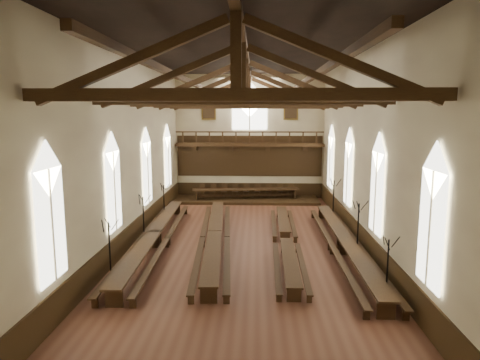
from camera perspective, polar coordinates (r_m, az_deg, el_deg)
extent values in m
plane|color=brown|center=(22.91, 0.70, -8.63)|extent=(26.00, 26.00, 0.00)
plane|color=beige|center=(34.90, 1.28, 5.77)|extent=(12.00, 0.00, 12.00)
plane|color=beige|center=(9.06, -1.40, -3.21)|extent=(12.00, 0.00, 12.00)
plane|color=beige|center=(22.89, -14.50, 3.85)|extent=(0.00, 26.00, 26.00)
plane|color=beige|center=(22.59, 16.16, 3.72)|extent=(0.00, 26.00, 26.00)
plane|color=black|center=(22.07, 0.76, 16.97)|extent=(26.00, 26.00, 0.00)
cube|color=#33230F|center=(35.37, 1.26, -1.37)|extent=(11.90, 0.08, 1.20)
cube|color=#33230F|center=(23.65, -13.99, -6.83)|extent=(0.08, 25.90, 1.20)
cube|color=#33230F|center=(23.37, 15.60, -7.09)|extent=(0.08, 25.90, 1.20)
cube|color=white|center=(14.80, -23.88, -5.57)|extent=(0.05, 1.80, 3.60)
cube|color=white|center=(14.48, -24.33, 1.36)|extent=(0.05, 1.80, 1.80)
cylinder|color=beige|center=(14.78, -23.74, -5.58)|extent=(0.08, 0.08, 3.60)
cube|color=white|center=(20.23, -16.47, -1.44)|extent=(0.05, 1.80, 3.60)
cube|color=white|center=(19.99, -16.70, 3.64)|extent=(0.05, 1.80, 1.80)
cylinder|color=beige|center=(20.21, -16.36, -1.44)|extent=(0.08, 0.08, 3.60)
cube|color=white|center=(25.91, -12.26, 0.92)|extent=(0.05, 1.80, 3.60)
cube|color=white|center=(25.73, -12.39, 4.90)|extent=(0.05, 1.80, 1.80)
cylinder|color=beige|center=(25.90, -12.18, 0.92)|extent=(0.08, 0.08, 3.60)
cube|color=white|center=(31.71, -9.58, 2.43)|extent=(0.05, 1.80, 3.60)
cube|color=white|center=(31.56, -9.66, 5.68)|extent=(0.05, 1.80, 1.80)
cylinder|color=beige|center=(31.70, -9.51, 2.43)|extent=(0.08, 0.08, 3.60)
cube|color=white|center=(14.34, 24.12, -6.03)|extent=(0.05, 1.80, 3.60)
cube|color=white|center=(14.01, 24.59, 1.11)|extent=(0.05, 1.80, 1.80)
cylinder|color=beige|center=(14.33, 23.97, -6.03)|extent=(0.08, 0.08, 3.60)
cube|color=white|center=(19.90, 17.74, -1.67)|extent=(0.05, 1.80, 3.60)
cube|color=white|center=(19.66, 17.99, 3.50)|extent=(0.05, 1.80, 1.80)
cylinder|color=beige|center=(19.88, 17.63, -1.67)|extent=(0.08, 0.08, 3.60)
cube|color=white|center=(25.65, 14.19, 0.78)|extent=(0.05, 1.80, 3.60)
cube|color=white|center=(25.47, 14.35, 4.79)|extent=(0.05, 1.80, 1.80)
cylinder|color=beige|center=(25.64, 14.11, 0.78)|extent=(0.08, 0.08, 3.60)
cube|color=white|center=(31.50, 11.96, 2.32)|extent=(0.05, 1.80, 3.60)
cube|color=white|center=(31.35, 12.06, 5.59)|extent=(0.05, 1.80, 1.80)
cylinder|color=beige|center=(31.49, 11.88, 2.32)|extent=(0.08, 0.08, 3.60)
cube|color=white|center=(34.75, 1.29, 8.72)|extent=(2.80, 0.05, 2.40)
cube|color=white|center=(34.77, 1.30, 10.70)|extent=(2.80, 0.05, 2.80)
cylinder|color=beige|center=(34.71, 1.29, 8.72)|extent=(0.10, 0.10, 2.40)
cube|color=#3A2912|center=(34.29, 1.26, 4.71)|extent=(11.80, 1.20, 0.20)
cube|color=#33230F|center=(34.96, 1.27, 3.23)|extent=(11.80, 0.10, 3.30)
cube|color=#3A2912|center=(33.69, 1.25, 6.42)|extent=(11.60, 0.12, 0.10)
cube|color=#3A2912|center=(33.74, 1.25, 4.90)|extent=(11.60, 0.12, 0.10)
cube|color=#3A2912|center=(35.07, -6.12, 4.34)|extent=(0.35, 0.40, 0.50)
cube|color=#3A2912|center=(34.76, -1.21, 4.35)|extent=(0.35, 0.40, 0.50)
cube|color=#3A2912|center=(34.72, 3.76, 4.33)|extent=(0.35, 0.40, 0.50)
cube|color=#3A2912|center=(34.93, 8.69, 4.27)|extent=(0.35, 0.40, 0.50)
cube|color=brown|center=(34.97, -4.19, 9.20)|extent=(1.15, 0.06, 1.45)
cube|color=black|center=(34.93, -4.20, 9.20)|extent=(0.95, 0.04, 1.25)
cube|color=brown|center=(34.86, 6.79, 9.16)|extent=(1.15, 0.06, 1.45)
cube|color=black|center=(34.82, 6.80, 9.16)|extent=(0.95, 0.04, 1.25)
cube|color=#3A2912|center=(11.87, -0.52, 11.31)|extent=(11.70, 0.35, 0.35)
cube|color=#3A2912|center=(11.99, -0.53, 17.52)|extent=(0.30, 0.30, 2.40)
cube|color=#3A2912|center=(12.41, -14.41, 15.10)|extent=(5.44, 0.26, 2.40)
cube|color=#3A2912|center=(12.15, 13.68, 15.26)|extent=(5.44, 0.26, 2.40)
cube|color=#3A2912|center=(16.86, 0.30, 10.59)|extent=(11.70, 0.35, 0.35)
cube|color=#3A2912|center=(16.95, 0.30, 14.99)|extent=(0.30, 0.30, 2.40)
cube|color=#3A2912|center=(17.25, -9.58, 13.43)|extent=(5.44, 0.26, 2.40)
cube|color=#3A2912|center=(17.06, 10.29, 13.46)|extent=(5.44, 0.26, 2.40)
cube|color=#3A2912|center=(21.86, 0.74, 10.20)|extent=(11.70, 0.35, 0.35)
cube|color=#3A2912|center=(21.92, 0.75, 13.60)|extent=(0.30, 0.30, 2.40)
cube|color=#3A2912|center=(22.16, -6.90, 12.45)|extent=(5.44, 0.26, 2.40)
cube|color=#3A2912|center=(22.01, 8.44, 12.44)|extent=(5.44, 0.26, 2.40)
cube|color=#3A2912|center=(26.85, 1.02, 9.96)|extent=(11.70, 0.35, 0.35)
cube|color=#3A2912|center=(26.91, 1.03, 12.73)|extent=(0.30, 0.30, 2.40)
cube|color=#3A2912|center=(27.10, -5.21, 11.82)|extent=(5.44, 0.26, 2.40)
cube|color=#3A2912|center=(26.98, 7.28, 11.80)|extent=(5.44, 0.26, 2.40)
cube|color=#3A2912|center=(31.85, 1.21, 9.79)|extent=(11.70, 0.35, 0.35)
cube|color=#3A2912|center=(31.90, 1.22, 12.12)|extent=(0.30, 0.30, 2.40)
cube|color=#3A2912|center=(32.06, -4.04, 11.37)|extent=(5.44, 0.26, 2.40)
cube|color=#3A2912|center=(31.96, 6.49, 11.35)|extent=(5.44, 0.26, 2.40)
cube|color=#3A2912|center=(22.27, -8.17, 13.44)|extent=(0.25, 25.70, 0.25)
cube|color=#3A2912|center=(22.10, 9.74, 13.44)|extent=(0.25, 25.70, 0.25)
cube|color=#3A2912|center=(22.03, 0.75, 16.19)|extent=(0.30, 25.70, 0.30)
cube|color=#3A2912|center=(19.49, -13.97, -9.69)|extent=(1.03, 7.68, 0.09)
cube|color=#3A2912|center=(16.58, -17.31, -14.74)|extent=(0.65, 0.11, 0.73)
cube|color=#3A2912|center=(22.78, -11.52, -7.96)|extent=(0.65, 0.11, 0.73)
cube|color=#3A2912|center=(19.65, -13.91, -11.08)|extent=(0.32, 6.79, 0.09)
cube|color=#3A2912|center=(19.77, -15.87, -10.48)|extent=(0.57, 7.67, 0.07)
cube|color=#3A2912|center=(16.80, -19.64, -15.11)|extent=(0.25, 0.09, 0.43)
cube|color=#3A2912|center=(23.03, -13.14, -8.23)|extent=(0.25, 0.09, 0.43)
cube|color=#3A2912|center=(19.44, -11.96, -10.66)|extent=(0.57, 7.67, 0.07)
cube|color=#3A2912|center=(16.40, -15.01, -15.48)|extent=(0.25, 0.09, 0.43)
cube|color=#3A2912|center=(22.75, -9.78, -8.33)|extent=(0.25, 0.09, 0.43)
cube|color=#3A2912|center=(26.40, -9.52, -4.64)|extent=(1.03, 7.68, 0.09)
cube|color=#3A2912|center=(23.25, -11.22, -7.60)|extent=(0.65, 0.11, 0.73)
cube|color=#3A2912|center=(29.79, -8.17, -3.87)|extent=(0.65, 0.11, 0.73)
cube|color=#3A2912|center=(26.52, -9.50, -5.70)|extent=(0.32, 6.79, 0.09)
cube|color=#3A2912|center=(26.60, -10.95, -5.29)|extent=(0.57, 7.67, 0.07)
cube|color=#3A2912|center=(23.39, -12.89, -7.95)|extent=(0.25, 0.09, 0.43)
cube|color=#3A2912|center=(29.98, -9.43, -4.12)|extent=(0.25, 0.09, 0.43)
cube|color=#3A2912|center=(26.37, -8.05, -5.34)|extent=(0.57, 7.67, 0.07)
cube|color=#3A2912|center=(23.12, -9.58, -8.05)|extent=(0.25, 0.09, 0.43)
cube|color=#3A2912|center=(29.78, -6.85, -4.15)|extent=(0.25, 0.09, 0.43)
cube|color=#3A2912|center=(19.17, -4.53, -9.87)|extent=(1.21, 7.35, 0.08)
cube|color=#3A2912|center=(16.27, -5.91, -14.90)|extent=(0.63, 0.12, 0.70)
cube|color=#3A2912|center=(22.41, -3.53, -8.12)|extent=(0.63, 0.12, 0.70)
cube|color=#3A2912|center=(19.33, -4.51, -11.22)|extent=(0.50, 6.47, 0.08)
cube|color=#3A2912|center=(19.32, -6.47, -10.71)|extent=(0.77, 7.32, 0.06)
cube|color=#3A2912|center=(16.34, -8.27, -15.40)|extent=(0.24, 0.09, 0.41)
cube|color=#3A2912|center=(22.53, -5.18, -8.43)|extent=(0.24, 0.09, 0.41)
cube|color=#3A2912|center=(19.25, -2.55, -10.73)|extent=(0.77, 7.32, 0.06)
cube|color=#3A2912|center=(16.24, -3.56, -15.47)|extent=(0.24, 0.09, 0.41)
cube|color=#3A2912|center=(22.49, -1.84, -8.44)|extent=(0.24, 0.09, 0.41)
cube|color=#3A2912|center=(26.25, -2.64, -4.69)|extent=(1.21, 7.35, 0.08)
cube|color=#3A2912|center=(23.18, -3.33, -7.54)|extent=(0.63, 0.12, 0.70)
cube|color=#3A2912|center=(29.53, -2.10, -3.93)|extent=(0.63, 0.12, 0.70)
cube|color=#3A2912|center=(26.37, -2.64, -5.70)|extent=(0.50, 6.47, 0.08)
cube|color=#3A2912|center=(26.34, -4.05, -5.33)|extent=(0.77, 7.32, 0.06)
cube|color=#3A2912|center=(23.20, -4.95, -7.92)|extent=(0.24, 0.09, 0.41)
cube|color=#3A2912|center=(29.63, -3.35, -4.18)|extent=(0.24, 0.09, 0.41)
cube|color=#3A2912|center=(26.32, -1.22, -5.32)|extent=(0.77, 7.32, 0.06)
cube|color=#3A2912|center=(23.16, -1.72, -7.92)|extent=(0.24, 0.09, 0.41)
cube|color=#3A2912|center=(29.62, -0.83, -4.18)|extent=(0.24, 0.09, 0.41)
cube|color=#3A2912|center=(18.94, 6.92, -10.49)|extent=(0.75, 6.28, 0.07)
cube|color=#3A2912|center=(16.45, 7.72, -14.85)|extent=(0.53, 0.08, 0.60)
cube|color=#3A2912|center=(21.71, 6.30, -8.86)|extent=(0.53, 0.08, 0.60)
cube|color=#3A2912|center=(19.08, 6.90, -11.66)|extent=(0.18, 5.55, 0.07)
cube|color=#3A2912|center=(19.00, 5.20, -11.23)|extent=(0.38, 6.27, 0.05)
cube|color=#3A2912|center=(16.42, 5.73, -15.33)|extent=(0.20, 0.07, 0.35)
cube|color=#3A2912|center=(21.77, 4.80, -9.14)|extent=(0.20, 0.07, 0.35)
cube|color=#3A2912|center=(19.07, 8.60, -11.22)|extent=(0.38, 6.27, 0.05)
cube|color=#3A2912|center=(16.51, 9.72, -15.28)|extent=(0.20, 0.07, 0.35)
cube|color=#3A2912|center=(21.83, 7.76, -9.14)|extent=(0.20, 0.07, 0.35)
cube|color=#3A2912|center=(26.02, 5.60, -5.08)|extent=(0.75, 6.28, 0.07)
cube|color=#3A2912|center=(23.39, 5.99, -7.55)|extent=(0.53, 0.08, 0.60)
cube|color=#3A2912|center=(28.83, 5.26, -4.38)|extent=(0.53, 0.08, 0.60)
cube|color=#3A2912|center=(26.12, 5.59, -5.96)|extent=(0.18, 5.55, 0.07)
cube|color=#3A2912|center=(26.07, 4.37, -5.63)|extent=(0.38, 6.27, 0.05)
cube|color=#3A2912|center=(23.36, 4.62, -7.87)|extent=(0.20, 0.07, 0.35)
cube|color=#3A2912|center=(28.89, 4.15, -4.59)|extent=(0.20, 0.07, 0.35)
cube|color=#3A2912|center=(26.11, 6.81, -5.64)|extent=(0.38, 6.27, 0.05)
cube|color=#3A2912|center=(23.42, 7.36, -7.88)|extent=(0.20, 0.07, 0.35)
cube|color=#3A2912|center=(28.93, 6.36, -4.61)|extent=(0.20, 0.07, 0.35)
cube|color=#3A2912|center=(18.68, 16.10, -10.69)|extent=(0.77, 7.40, 0.08)
cube|color=#3A2912|center=(15.86, 19.00, -16.00)|extent=(0.63, 0.09, 0.71)
cube|color=#3A2912|center=(21.88, 13.97, -8.79)|extent=(0.63, 0.09, 0.71)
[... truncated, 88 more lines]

